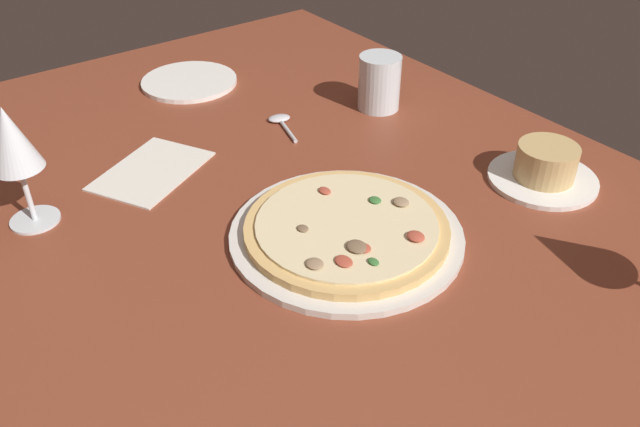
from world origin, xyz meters
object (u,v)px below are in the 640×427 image
wine_glass_far (12,143)px  spoon (281,121)px  water_glass (379,85)px  paper_menu (152,171)px  ramekin_on_saucer (545,168)px  pizza_main (347,231)px  side_plate (189,82)px

wine_glass_far → spoon: bearing=94.5°
water_glass → spoon: (-5.40, -18.07, -4.11)cm
paper_menu → spoon: 25.59cm
spoon → wine_glass_far: bearing=-85.5°
spoon → ramekin_on_saucer: bearing=28.5°
spoon → pizza_main: bearing=-19.4°
ramekin_on_saucer → paper_menu: size_ratio=0.93×
pizza_main → side_plate: size_ratio=1.70×
side_plate → paper_menu: (26.33, -20.48, -0.30)cm
ramekin_on_saucer → water_glass: size_ratio=1.67×
water_glass → side_plate: water_glass is taller
water_glass → wine_glass_far: bearing=-91.7°
side_plate → spoon: spoon is taller
pizza_main → wine_glass_far: bearing=-132.0°
water_glass → pizza_main: bearing=-47.0°
ramekin_on_saucer → spoon: bearing=-151.5°
water_glass → spoon: water_glass is taller
paper_menu → spoon: spoon is taller
wine_glass_far → paper_menu: (-2.39, 18.96, -12.55)cm
ramekin_on_saucer → paper_menu: bearing=-129.4°
ramekin_on_saucer → spoon: ramekin_on_saucer is taller
ramekin_on_saucer → water_glass: water_glass is taller
wine_glass_far → spoon: (-3.52, 44.52, -12.24)cm
wine_glass_far → spoon: size_ratio=1.70×
wine_glass_far → side_plate: size_ratio=0.95×
wine_glass_far → side_plate: wine_glass_far is taller
pizza_main → water_glass: bearing=133.0°
paper_menu → side_plate: bearing=113.8°
ramekin_on_saucer → water_glass: (-34.55, -3.60, 2.13)cm
wine_glass_far → water_glass: bearing=88.3°
pizza_main → side_plate: pizza_main is taller
wine_glass_far → spoon: wine_glass_far is taller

